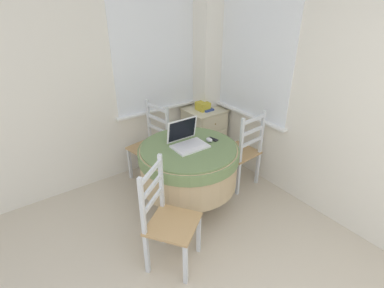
% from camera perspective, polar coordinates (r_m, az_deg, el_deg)
% --- Properties ---
extents(corner_room_shell, '(4.40, 5.00, 2.55)m').
position_cam_1_polar(corner_room_shell, '(2.87, 3.71, 9.47)').
color(corner_room_shell, white).
rests_on(corner_room_shell, ground_plane).
extents(round_dining_table, '(1.02, 1.02, 0.75)m').
position_cam_1_polar(round_dining_table, '(3.09, -0.63, -3.71)').
color(round_dining_table, '#4C3D2D').
rests_on(round_dining_table, ground_plane).
extents(laptop, '(0.35, 0.30, 0.26)m').
position_cam_1_polar(laptop, '(3.00, -0.92, 0.68)').
color(laptop, white).
rests_on(laptop, round_dining_table).
extents(computer_mouse, '(0.05, 0.08, 0.04)m').
position_cam_1_polar(computer_mouse, '(3.09, 3.31, 0.79)').
color(computer_mouse, silver).
rests_on(computer_mouse, round_dining_table).
extents(cell_phone, '(0.08, 0.13, 0.01)m').
position_cam_1_polar(cell_phone, '(3.15, 3.95, 0.92)').
color(cell_phone, black).
rests_on(cell_phone, round_dining_table).
extents(dining_chair_near_back_window, '(0.46, 0.47, 0.97)m').
position_cam_1_polar(dining_chair_near_back_window, '(3.71, -7.80, -0.25)').
color(dining_chair_near_back_window, tan).
rests_on(dining_chair_near_back_window, ground_plane).
extents(dining_chair_near_right_window, '(0.44, 0.43, 0.97)m').
position_cam_1_polar(dining_chair_near_right_window, '(3.58, 9.45, -1.47)').
color(dining_chair_near_right_window, tan).
rests_on(dining_chair_near_right_window, ground_plane).
extents(dining_chair_camera_near, '(0.56, 0.56, 0.97)m').
position_cam_1_polar(dining_chair_camera_near, '(2.57, -4.65, -14.34)').
color(dining_chair_camera_near, tan).
rests_on(dining_chair_camera_near, ground_plane).
extents(corner_cabinet, '(0.49, 0.49, 0.72)m').
position_cam_1_polar(corner_cabinet, '(4.20, 2.30, 2.07)').
color(corner_cabinet, beige).
rests_on(corner_cabinet, ground_plane).
extents(storage_box, '(0.15, 0.16, 0.11)m').
position_cam_1_polar(storage_box, '(4.01, 2.08, 7.23)').
color(storage_box, gold).
rests_on(storage_box, corner_cabinet).
extents(book_on_cabinet, '(0.14, 0.19, 0.02)m').
position_cam_1_polar(book_on_cabinet, '(4.03, 2.63, 6.73)').
color(book_on_cabinet, '#33478C').
rests_on(book_on_cabinet, corner_cabinet).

